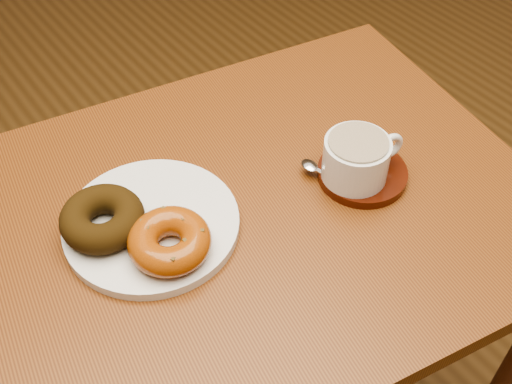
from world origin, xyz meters
TOP-DOWN VIEW (x-y plane):
  - ground at (0.00, 0.00)m, footprint 6.00×6.00m
  - cafe_table at (-0.19, -0.14)m, footprint 0.97×0.79m
  - donut_plate at (-0.32, -0.09)m, footprint 0.29×0.29m
  - donut_cinnamon at (-0.38, -0.07)m, footprint 0.13×0.13m
  - donut_caramel at (-0.33, -0.16)m, footprint 0.13×0.13m
  - saucer at (-0.01, -0.19)m, footprint 0.18×0.18m
  - coffee_cup at (-0.03, -0.19)m, footprint 0.13×0.10m
  - teaspoon at (-0.07, -0.15)m, footprint 0.03×0.10m

SIDE VIEW (x-z plane):
  - ground at x=0.00m, z-range 0.00..0.00m
  - cafe_table at x=-0.19m, z-range 0.28..1.10m
  - saucer at x=-0.01m, z-range 0.82..0.84m
  - donut_plate at x=-0.32m, z-range 0.82..0.84m
  - teaspoon at x=-0.07m, z-range 0.84..0.84m
  - donut_caramel at x=-0.33m, z-range 0.84..0.88m
  - donut_cinnamon at x=-0.38m, z-range 0.84..0.88m
  - coffee_cup at x=-0.03m, z-range 0.84..0.91m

